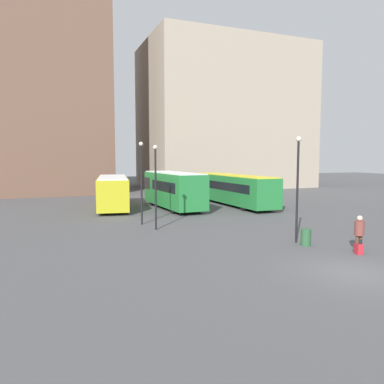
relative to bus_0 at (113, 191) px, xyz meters
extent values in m
plane|color=#4C4C4F|center=(5.61, -22.53, -1.55)|extent=(160.00, 160.00, 0.00)
cube|color=brown|center=(-8.80, 20.62, 15.91)|extent=(22.47, 16.63, 34.93)
cube|color=tan|center=(21.07, 20.62, 9.38)|extent=(24.57, 16.34, 21.87)
cube|color=gold|center=(-0.01, -0.08, -0.04)|extent=(4.04, 9.55, 2.53)
cube|color=black|center=(0.62, 3.67, 0.28)|extent=(2.83, 2.11, 0.96)
cube|color=black|center=(-0.15, -0.90, 0.28)|extent=(3.52, 6.27, 0.76)
cube|color=white|center=(-0.01, -0.08, 1.27)|extent=(3.81, 9.34, 0.08)
cylinder|color=black|center=(0.46, 2.75, -1.10)|extent=(2.56, 1.30, 0.91)
cylinder|color=black|center=(-0.49, -2.91, -1.10)|extent=(2.56, 1.30, 0.91)
cube|color=#237A38|center=(5.03, -2.07, 0.18)|extent=(2.95, 9.29, 2.89)
cube|color=black|center=(4.88, 1.70, 0.54)|extent=(2.69, 1.80, 1.10)
cube|color=black|center=(5.06, -2.89, 0.54)|extent=(2.85, 5.98, 0.87)
cube|color=white|center=(5.03, -2.07, 1.67)|extent=(2.73, 9.10, 0.08)
cylinder|color=black|center=(4.91, 0.78, -1.02)|extent=(2.53, 1.16, 1.06)
cylinder|color=black|center=(5.14, -4.92, -1.02)|extent=(2.53, 1.16, 1.06)
cube|color=#237A38|center=(11.23, -1.66, 0.00)|extent=(2.60, 12.52, 2.56)
cube|color=black|center=(11.18, 3.47, 0.32)|extent=(2.54, 2.31, 0.97)
cube|color=black|center=(11.24, -2.78, 0.32)|extent=(2.59, 8.02, 0.77)
cube|color=yellow|center=(11.23, -1.66, 1.32)|extent=(2.40, 12.27, 0.08)
cylinder|color=black|center=(11.19, 2.22, -1.05)|extent=(2.39, 1.03, 1.01)
cylinder|color=black|center=(11.27, -5.53, -1.05)|extent=(2.39, 1.03, 1.01)
cylinder|color=#4C3828|center=(8.31, -20.00, -1.15)|extent=(0.19, 0.19, 0.80)
cylinder|color=#4C3828|center=(8.48, -20.04, -1.15)|extent=(0.19, 0.19, 0.80)
cylinder|color=brown|center=(8.39, -20.02, -0.40)|extent=(0.56, 0.56, 0.70)
sphere|color=beige|center=(8.39, -20.02, 0.08)|extent=(0.26, 0.26, 0.26)
cube|color=#B7232D|center=(8.03, -20.39, -1.30)|extent=(0.36, 0.42, 0.51)
cube|color=black|center=(8.00, -20.51, -0.93)|extent=(0.15, 0.06, 0.23)
cylinder|color=black|center=(0.44, -8.90, 1.13)|extent=(0.12, 0.12, 5.37)
sphere|color=beige|center=(0.44, -8.90, 3.90)|extent=(0.28, 0.28, 0.28)
cylinder|color=black|center=(6.83, -17.26, 1.16)|extent=(0.12, 0.12, 5.42)
sphere|color=beige|center=(6.83, -17.26, 3.95)|extent=(0.28, 0.28, 0.28)
cylinder|color=black|center=(0.82, -11.05, 0.99)|extent=(0.12, 0.12, 5.09)
sphere|color=beige|center=(0.82, -11.05, 3.63)|extent=(0.28, 0.28, 0.28)
cylinder|color=#285633|center=(6.86, -18.02, -1.13)|extent=(0.52, 0.52, 0.85)
camera|label=1|loc=(-5.60, -33.58, 2.96)|focal=35.00mm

